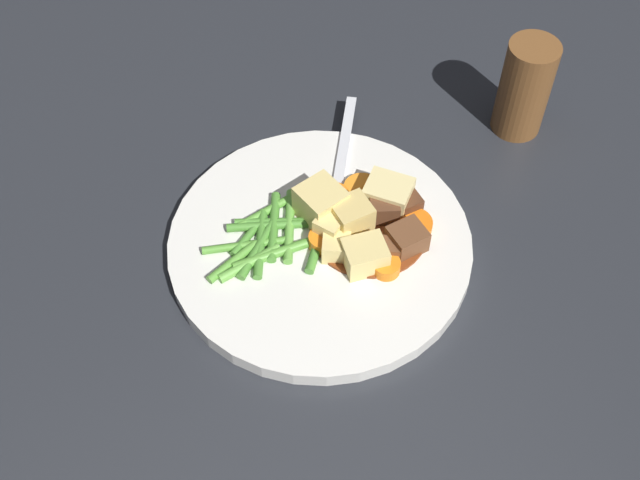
% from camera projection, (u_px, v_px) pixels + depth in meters
% --- Properties ---
extents(ground_plane, '(3.00, 3.00, 0.00)m').
position_uv_depth(ground_plane, '(320.00, 250.00, 0.75)').
color(ground_plane, '#26282D').
extents(dinner_plate, '(0.28, 0.28, 0.02)m').
position_uv_depth(dinner_plate, '(320.00, 245.00, 0.74)').
color(dinner_plate, white).
rests_on(dinner_plate, ground_plane).
extents(stew_sauce, '(0.11, 0.11, 0.00)m').
position_uv_depth(stew_sauce, '(369.00, 229.00, 0.74)').
color(stew_sauce, brown).
rests_on(stew_sauce, dinner_plate).
extents(carrot_slice_0, '(0.05, 0.05, 0.01)m').
position_uv_depth(carrot_slice_0, '(362.00, 190.00, 0.76)').
color(carrot_slice_0, orange).
rests_on(carrot_slice_0, dinner_plate).
extents(carrot_slice_1, '(0.03, 0.03, 0.01)m').
position_uv_depth(carrot_slice_1, '(365.00, 201.00, 0.75)').
color(carrot_slice_1, orange).
rests_on(carrot_slice_1, dinner_plate).
extents(carrot_slice_2, '(0.03, 0.03, 0.01)m').
position_uv_depth(carrot_slice_2, '(334.00, 197.00, 0.75)').
color(carrot_slice_2, orange).
rests_on(carrot_slice_2, dinner_plate).
extents(carrot_slice_3, '(0.04, 0.04, 0.01)m').
position_uv_depth(carrot_slice_3, '(386.00, 266.00, 0.71)').
color(carrot_slice_3, orange).
rests_on(carrot_slice_3, dinner_plate).
extents(carrot_slice_4, '(0.05, 0.05, 0.01)m').
position_uv_depth(carrot_slice_4, '(413.00, 225.00, 0.74)').
color(carrot_slice_4, orange).
rests_on(carrot_slice_4, dinner_plate).
extents(carrot_slice_5, '(0.03, 0.03, 0.01)m').
position_uv_depth(carrot_slice_5, '(318.00, 242.00, 0.72)').
color(carrot_slice_5, orange).
rests_on(carrot_slice_5, dinner_plate).
extents(potato_chunk_0, '(0.03, 0.03, 0.03)m').
position_uv_depth(potato_chunk_0, '(350.00, 215.00, 0.73)').
color(potato_chunk_0, '#DBBC6B').
rests_on(potato_chunk_0, dinner_plate).
extents(potato_chunk_1, '(0.04, 0.04, 0.03)m').
position_uv_depth(potato_chunk_1, '(365.00, 256.00, 0.71)').
color(potato_chunk_1, '#E5CC7A').
rests_on(potato_chunk_1, dinner_plate).
extents(potato_chunk_2, '(0.03, 0.03, 0.02)m').
position_uv_depth(potato_chunk_2, '(336.00, 248.00, 0.71)').
color(potato_chunk_2, '#E5CC7A').
rests_on(potato_chunk_2, dinner_plate).
extents(potato_chunk_3, '(0.04, 0.03, 0.03)m').
position_uv_depth(potato_chunk_3, '(329.00, 224.00, 0.73)').
color(potato_chunk_3, '#E5CC7A').
rests_on(potato_chunk_3, dinner_plate).
extents(potato_chunk_4, '(0.05, 0.05, 0.04)m').
position_uv_depth(potato_chunk_4, '(321.00, 204.00, 0.74)').
color(potato_chunk_4, '#E5CC7A').
rests_on(potato_chunk_4, dinner_plate).
extents(potato_chunk_5, '(0.05, 0.05, 0.03)m').
position_uv_depth(potato_chunk_5, '(388.00, 195.00, 0.75)').
color(potato_chunk_5, '#EAD68C').
rests_on(potato_chunk_5, dinner_plate).
extents(meat_chunk_0, '(0.03, 0.03, 0.02)m').
position_uv_depth(meat_chunk_0, '(407.00, 239.00, 0.72)').
color(meat_chunk_0, brown).
rests_on(meat_chunk_0, dinner_plate).
extents(meat_chunk_1, '(0.03, 0.03, 0.02)m').
position_uv_depth(meat_chunk_1, '(386.00, 212.00, 0.74)').
color(meat_chunk_1, '#56331E').
rests_on(meat_chunk_1, dinner_plate).
extents(meat_chunk_2, '(0.03, 0.03, 0.02)m').
position_uv_depth(meat_chunk_2, '(389.00, 249.00, 0.72)').
color(meat_chunk_2, brown).
rests_on(meat_chunk_2, dinner_plate).
extents(meat_chunk_3, '(0.03, 0.03, 0.02)m').
position_uv_depth(meat_chunk_3, '(403.00, 201.00, 0.75)').
color(meat_chunk_3, '#4C2B19').
rests_on(meat_chunk_3, dinner_plate).
extents(green_bean_0, '(0.08, 0.03, 0.01)m').
position_uv_depth(green_bean_0, '(246.00, 245.00, 0.72)').
color(green_bean_0, '#599E38').
rests_on(green_bean_0, dinner_plate).
extents(green_bean_1, '(0.06, 0.07, 0.01)m').
position_uv_depth(green_bean_1, '(315.00, 236.00, 0.73)').
color(green_bean_1, '#4C8E33').
rests_on(green_bean_1, dinner_plate).
extents(green_bean_2, '(0.05, 0.04, 0.01)m').
position_uv_depth(green_bean_2, '(249.00, 235.00, 0.73)').
color(green_bean_2, '#4C8E33').
rests_on(green_bean_2, dinner_plate).
extents(green_bean_3, '(0.05, 0.03, 0.01)m').
position_uv_depth(green_bean_3, '(232.00, 263.00, 0.71)').
color(green_bean_3, '#599E38').
rests_on(green_bean_3, dinner_plate).
extents(green_bean_4, '(0.06, 0.02, 0.01)m').
position_uv_depth(green_bean_4, '(250.00, 263.00, 0.71)').
color(green_bean_4, '#66AD42').
rests_on(green_bean_4, dinner_plate).
extents(green_bean_5, '(0.07, 0.03, 0.01)m').
position_uv_depth(green_bean_5, '(273.00, 222.00, 0.74)').
color(green_bean_5, '#4C8E33').
rests_on(green_bean_5, dinner_plate).
extents(green_bean_6, '(0.08, 0.01, 0.01)m').
position_uv_depth(green_bean_6, '(276.00, 251.00, 0.72)').
color(green_bean_6, '#599E38').
rests_on(green_bean_6, dinner_plate).
extents(green_bean_7, '(0.04, 0.08, 0.01)m').
position_uv_depth(green_bean_7, '(289.00, 226.00, 0.74)').
color(green_bean_7, '#66AD42').
rests_on(green_bean_7, dinner_plate).
extents(green_bean_8, '(0.06, 0.02, 0.01)m').
position_uv_depth(green_bean_8, '(265.00, 212.00, 0.75)').
color(green_bean_8, '#599E38').
rests_on(green_bean_8, dinner_plate).
extents(green_bean_9, '(0.04, 0.07, 0.01)m').
position_uv_depth(green_bean_9, '(260.00, 244.00, 0.73)').
color(green_bean_9, '#4C8E33').
rests_on(green_bean_9, dinner_plate).
extents(green_bean_10, '(0.04, 0.07, 0.01)m').
position_uv_depth(green_bean_10, '(274.00, 227.00, 0.74)').
color(green_bean_10, '#4C8E33').
rests_on(green_bean_10, dinner_plate).
extents(green_bean_11, '(0.06, 0.05, 0.01)m').
position_uv_depth(green_bean_11, '(258.00, 248.00, 0.72)').
color(green_bean_11, '#4C8E33').
rests_on(green_bean_11, dinner_plate).
extents(green_bean_12, '(0.08, 0.04, 0.01)m').
position_uv_depth(green_bean_12, '(270.00, 226.00, 0.74)').
color(green_bean_12, '#4C8E33').
rests_on(green_bean_12, dinner_plate).
extents(fork, '(0.11, 0.16, 0.00)m').
position_uv_depth(fork, '(341.00, 165.00, 0.79)').
color(fork, silver).
rests_on(fork, dinner_plate).
extents(pepper_mill, '(0.05, 0.05, 0.10)m').
position_uv_depth(pepper_mill, '(525.00, 88.00, 0.80)').
color(pepper_mill, brown).
rests_on(pepper_mill, ground_plane).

